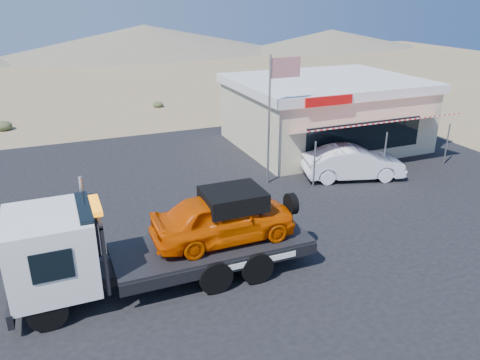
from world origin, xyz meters
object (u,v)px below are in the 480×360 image
at_px(jerky_store, 324,111).
at_px(flagpole, 274,105).
at_px(tow_truck, 159,236).
at_px(white_sedan, 353,163).

bearing_deg(jerky_store, flagpole, -141.21).
distance_m(tow_truck, white_sedan, 11.94).
height_order(tow_truck, white_sedan, tow_truck).
xyz_separation_m(tow_truck, white_sedan, (10.74, 5.15, -0.81)).
bearing_deg(jerky_store, white_sedan, -107.12).
height_order(white_sedan, flagpole, flagpole).
relative_size(white_sedan, jerky_store, 0.46).
xyz_separation_m(tow_truck, jerky_store, (12.43, 10.65, 0.37)).
bearing_deg(flagpole, white_sedan, -14.77).
xyz_separation_m(white_sedan, jerky_store, (1.69, 5.50, 1.17)).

